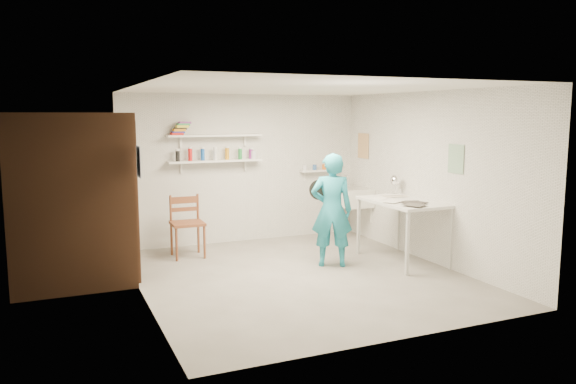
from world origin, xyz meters
name	(u,v)px	position (x,y,z in m)	size (l,w,h in m)	color
floor	(300,277)	(0.00, 0.00, -0.01)	(4.00, 4.50, 0.02)	slate
ceiling	(301,87)	(0.00, 0.00, 2.41)	(4.00, 4.50, 0.02)	silver
wall_back	(243,169)	(0.00, 2.26, 1.20)	(4.00, 0.02, 2.40)	silver
wall_front	(405,213)	(0.00, -2.26, 1.20)	(4.00, 0.02, 2.40)	silver
wall_left	(138,193)	(-2.01, 0.00, 1.20)	(0.02, 4.50, 2.40)	silver
wall_right	(430,177)	(2.01, 0.00, 1.20)	(0.02, 4.50, 2.40)	silver
doorway_recess	(128,198)	(-1.99, 1.05, 1.00)	(0.02, 0.90, 2.00)	black
corridor_box	(70,197)	(-2.70, 1.05, 1.05)	(1.40, 1.50, 2.10)	brown
door_lintel	(127,117)	(-1.97, 1.05, 2.05)	(0.06, 1.05, 0.10)	brown
door_jamb_near	(136,203)	(-1.97, 0.55, 1.00)	(0.06, 0.10, 2.00)	brown
door_jamb_far	(125,193)	(-1.97, 1.55, 1.00)	(0.06, 0.10, 2.00)	brown
shelf_lower	(215,161)	(-0.50, 2.13, 1.35)	(1.50, 0.22, 0.03)	white
shelf_upper	(215,135)	(-0.50, 2.13, 1.75)	(1.50, 0.22, 0.03)	white
ledge_shelf	(319,171)	(1.35, 2.17, 1.12)	(0.70, 0.14, 0.03)	white
poster_left	(139,162)	(-1.99, 0.05, 1.55)	(0.01, 0.28, 0.36)	#334C7F
poster_right_a	(363,146)	(1.99, 1.80, 1.55)	(0.01, 0.34, 0.42)	#995933
poster_right_b	(456,159)	(1.99, -0.55, 1.50)	(0.01, 0.30, 0.38)	#3F724C
belfast_sink	(353,197)	(1.75, 1.70, 0.70)	(0.48, 0.60, 0.30)	white
man	(332,210)	(0.61, 0.29, 0.78)	(0.57, 0.37, 1.56)	teal
wall_clock	(319,190)	(0.51, 0.49, 1.04)	(0.28, 0.28, 0.04)	#F9F4A9
wooden_chair	(187,223)	(-1.10, 1.56, 0.50)	(0.46, 0.44, 1.00)	brown
work_table	(403,231)	(1.64, 0.10, 0.44)	(0.79, 1.32, 0.88)	silver
desk_lamp	(396,180)	(1.86, 0.62, 1.10)	(0.16, 0.16, 0.16)	white
spray_cans	(215,155)	(-0.50, 2.13, 1.45)	(1.26, 0.06, 0.17)	black
book_stack	(181,129)	(-1.04, 2.13, 1.86)	(0.30, 0.14, 0.20)	red
ledge_pots	(319,167)	(1.35, 2.17, 1.18)	(0.48, 0.07, 0.09)	silver
papers	(404,200)	(1.64, 0.10, 0.89)	(0.30, 0.22, 0.03)	silver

